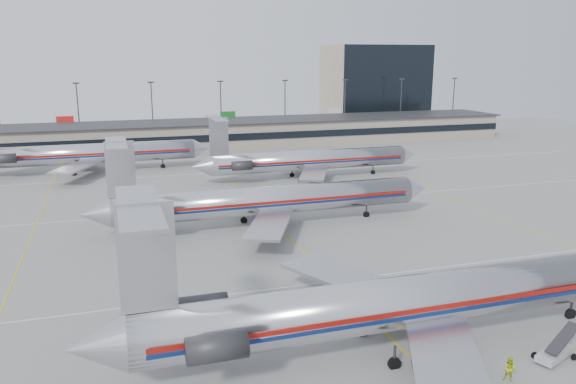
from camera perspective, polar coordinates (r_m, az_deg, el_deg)
name	(u,v)px	position (r m, az deg, el deg)	size (l,w,h in m)	color
ground	(379,327)	(47.72, 9.22, -13.35)	(260.00, 260.00, 0.00)	gray
apron_markings	(333,281)	(55.95, 4.57, -9.02)	(160.00, 0.15, 0.02)	silver
terminal	(196,134)	(138.35, -9.33, 5.80)	(162.00, 17.00, 6.25)	gray
light_mast_row	(187,107)	(151.57, -10.21, 8.50)	(163.60, 0.40, 15.28)	#38383D
distant_building	(374,85)	(185.03, 8.75, 10.66)	(30.00, 20.00, 25.00)	tan
jet_foreground	(406,301)	(43.48, 11.85, -10.78)	(49.37, 29.07, 12.92)	silver
jet_second_row	(263,200)	(72.12, -2.59, -0.86)	(46.03, 27.10, 12.05)	silver
jet_third_row	(306,160)	(100.89, 1.87, 3.26)	(42.69, 26.26, 11.67)	silver
jet_back_row	(85,154)	(113.03, -19.91, 3.70)	(45.82, 28.18, 12.53)	silver
belt_loader	(556,352)	(46.68, 25.55, -14.42)	(4.34, 2.55, 2.23)	#A3A3A3
ramp_worker_far	(510,369)	(42.55, 21.63, -16.41)	(0.86, 0.67, 1.76)	#B2C812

